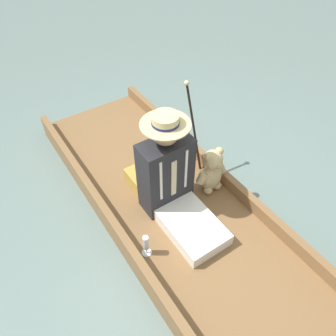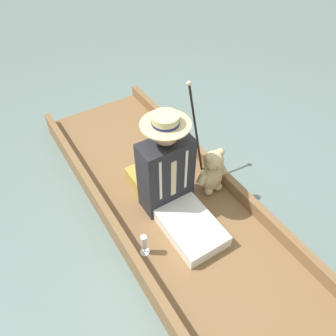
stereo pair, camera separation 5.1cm
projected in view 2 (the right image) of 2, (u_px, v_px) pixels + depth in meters
The scene contains 7 objects.
ground_plane at pixel (167, 207), 2.86m from camera, with size 16.00×16.00×0.00m, color slate.
punt_boat at pixel (167, 201), 2.80m from camera, with size 1.09×3.06×0.25m.
seat_cushion at pixel (153, 175), 2.84m from camera, with size 0.40×0.28×0.14m.
seated_person at pixel (172, 182), 2.45m from camera, with size 0.40×0.79×0.87m.
teddy_bear at pixel (213, 172), 2.68m from camera, with size 0.30×0.18×0.43m.
wine_glass at pixel (144, 243), 2.30m from camera, with size 0.07×0.07×0.20m.
walking_cane at pixel (194, 120), 2.76m from camera, with size 0.04×0.29×0.78m.
Camera 2 is at (0.93, 1.51, 2.26)m, focal length 35.00 mm.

